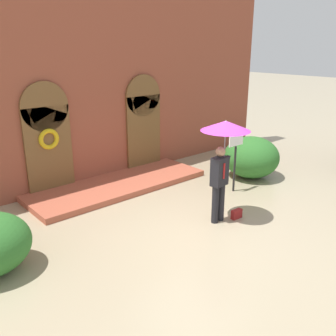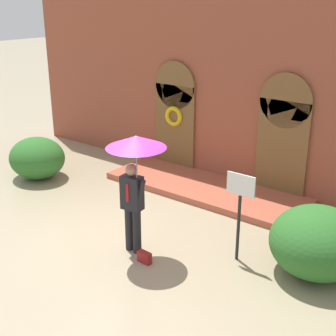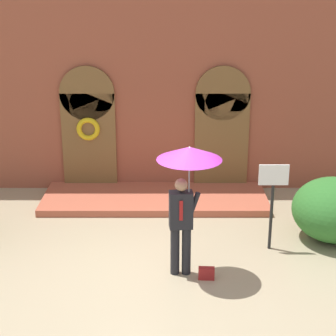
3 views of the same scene
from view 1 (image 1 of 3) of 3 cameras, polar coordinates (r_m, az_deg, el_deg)
ground_plane at (r=8.73m, az=3.89°, el=-8.50°), size 80.00×80.00×0.00m
building_facade at (r=11.17m, az=-11.32°, el=11.59°), size 14.00×2.30×5.60m
person_with_umbrella at (r=8.33m, az=8.52°, el=4.08°), size 1.10×1.10×2.36m
handbag at (r=9.08m, az=10.40°, el=-6.91°), size 0.29×0.13×0.22m
sign_post at (r=10.34m, az=10.25°, el=2.53°), size 0.56×0.06×1.72m
shrub_right at (r=11.76m, az=12.59°, el=1.63°), size 1.68×1.69×1.26m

